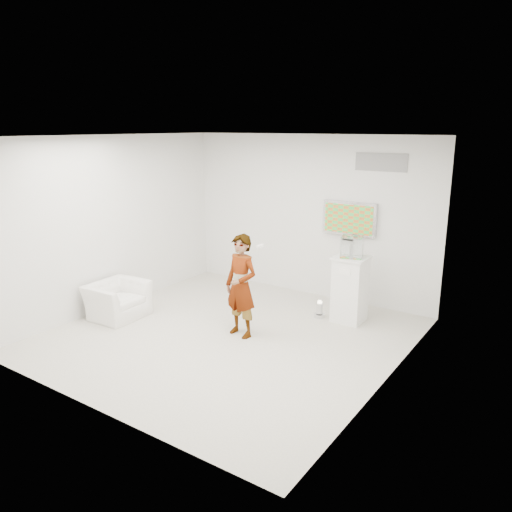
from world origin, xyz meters
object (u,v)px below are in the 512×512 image
(person, at_px, (241,286))
(pedestal, at_px, (350,289))
(tv, at_px, (349,219))
(armchair, at_px, (117,300))
(floor_uplight, at_px, (320,309))

(person, relative_size, pedestal, 1.45)
(tv, xyz_separation_m, person, (-0.70, -2.31, -0.76))
(person, distance_m, armchair, 2.30)
(floor_uplight, bearing_deg, pedestal, 16.75)
(tv, bearing_deg, pedestal, -62.73)
(armchair, bearing_deg, person, -77.84)
(pedestal, relative_size, floor_uplight, 3.83)
(pedestal, bearing_deg, person, -127.49)
(person, xyz_separation_m, pedestal, (1.13, 1.48, -0.25))
(armchair, relative_size, floor_uplight, 3.20)
(tv, xyz_separation_m, pedestal, (0.43, -0.83, -1.00))
(person, distance_m, pedestal, 1.88)
(tv, bearing_deg, armchair, -135.21)
(tv, xyz_separation_m, armchair, (-2.88, -2.86, -1.25))
(person, height_order, pedestal, person)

